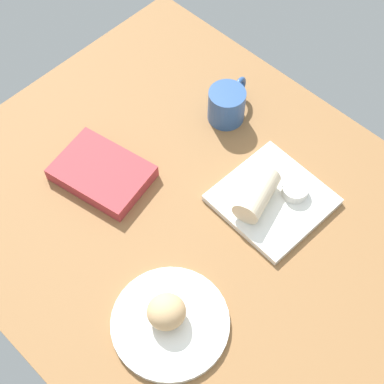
% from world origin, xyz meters
% --- Properties ---
extents(dining_table, '(1.10, 0.90, 0.04)m').
position_xyz_m(dining_table, '(0.00, 0.00, 0.02)').
color(dining_table, olive).
rests_on(dining_table, ground).
extents(round_plate, '(0.23, 0.23, 0.01)m').
position_xyz_m(round_plate, '(-0.14, 0.21, 0.05)').
color(round_plate, white).
rests_on(round_plate, dining_table).
extents(scone_pastry, '(0.10, 0.10, 0.06)m').
position_xyz_m(scone_pastry, '(-0.13, 0.21, 0.09)').
color(scone_pastry, tan).
rests_on(scone_pastry, round_plate).
extents(square_plate, '(0.23, 0.23, 0.02)m').
position_xyz_m(square_plate, '(-0.11, -0.14, 0.05)').
color(square_plate, white).
rests_on(square_plate, dining_table).
extents(sauce_cup, '(0.06, 0.06, 0.02)m').
position_xyz_m(sauce_cup, '(-0.13, -0.18, 0.07)').
color(sauce_cup, silver).
rests_on(sauce_cup, square_plate).
extents(breakfast_wrap, '(0.09, 0.13, 0.06)m').
position_xyz_m(breakfast_wrap, '(-0.08, -0.11, 0.09)').
color(breakfast_wrap, beige).
rests_on(breakfast_wrap, square_plate).
extents(book_stack, '(0.23, 0.18, 0.03)m').
position_xyz_m(book_stack, '(0.21, 0.08, 0.06)').
color(book_stack, '#A53338').
rests_on(book_stack, dining_table).
extents(coffee_mug, '(0.09, 0.13, 0.09)m').
position_xyz_m(coffee_mug, '(0.13, -0.25, 0.08)').
color(coffee_mug, '#2D518C').
rests_on(coffee_mug, dining_table).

